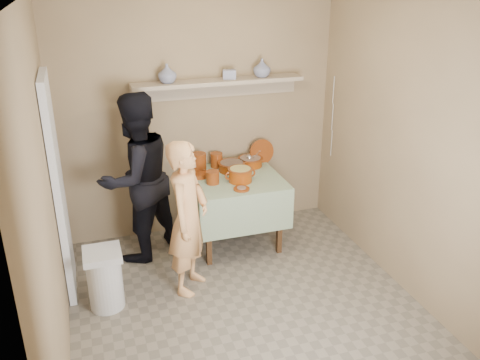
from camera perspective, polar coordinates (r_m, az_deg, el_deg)
name	(u,v)px	position (r m, az deg, el deg)	size (l,w,h in m)	color
ground	(250,314)	(4.57, 1.14, -14.82)	(3.50, 3.50, 0.00)	#746A5B
tile_panel	(59,188)	(4.73, -19.69, -0.87)	(0.06, 0.70, 2.00)	silver
plate_stack_a	(199,163)	(5.44, -4.63, 1.96)	(0.16, 0.16, 0.21)	#69270A
plate_stack_b	(217,160)	(5.57, -2.65, 2.26)	(0.13, 0.13, 0.16)	#69270A
bowl_stack	(213,177)	(5.14, -3.09, 0.31)	(0.13, 0.13, 0.13)	#69270A
empty_bowl	(200,175)	(5.32, -4.57, 0.54)	(0.16, 0.16, 0.05)	#69270A
propped_lid	(262,152)	(5.70, 2.46, 3.17)	(0.29, 0.29, 0.02)	#69270A
vase_right	(262,68)	(5.46, 2.48, 12.46)	(0.18, 0.18, 0.19)	navy
vase_left	(167,73)	(5.21, -8.18, 11.76)	(0.18, 0.18, 0.19)	navy
ceramic_box	(229,74)	(5.36, -1.20, 11.78)	(0.13, 0.10, 0.10)	navy
person_cook	(188,218)	(4.56, -5.84, -4.27)	(0.53, 0.35, 1.45)	#E4A062
person_helper	(137,178)	(5.13, -11.52, 0.19)	(0.84, 0.65, 1.72)	black
room_shell	(252,138)	(3.81, 1.33, 4.74)	(3.04, 3.54, 2.62)	#977E5C
serving_table	(234,187)	(5.37, -0.73, -0.82)	(0.97, 0.97, 0.76)	#4C2D16
cazuela_meat_a	(232,166)	(5.46, -0.94, 1.62)	(0.30, 0.30, 0.10)	maroon
cazuela_meat_b	(250,161)	(5.60, 1.17, 2.15)	(0.28, 0.28, 0.10)	maroon
ladle	(250,158)	(5.55, 1.11, 2.54)	(0.08, 0.26, 0.19)	silver
cazuela_rice	(240,174)	(5.18, 0.03, 0.71)	(0.33, 0.25, 0.14)	maroon
front_plate	(242,189)	(5.01, 0.17, -0.98)	(0.16, 0.16, 0.03)	#69270A
wall_shelf	(218,84)	(5.38, -2.49, 10.77)	(1.80, 0.25, 0.21)	tan
trash_bin	(105,279)	(4.65, -14.92, -10.68)	(0.32, 0.32, 0.56)	silver
electrical_cord	(332,117)	(5.79, 10.34, 6.97)	(0.01, 0.05, 0.90)	silver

